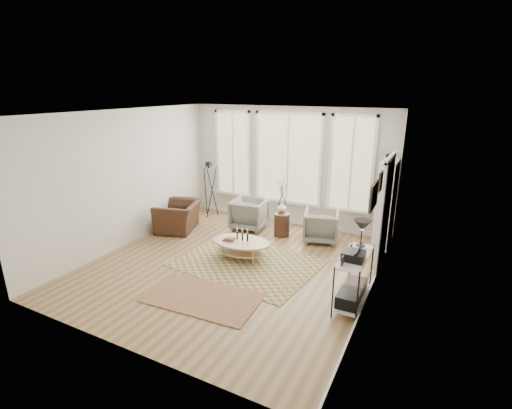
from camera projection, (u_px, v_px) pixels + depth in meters
The scene contains 17 objects.
room at pixel (233, 195), 6.82m from camera, with size 5.50×5.54×2.90m.
bay_window at pixel (288, 160), 9.06m from camera, with size 4.14×0.12×2.24m.
door at pixel (385, 213), 6.76m from camera, with size 0.09×1.06×2.22m.
bookcase at pixel (386, 205), 7.79m from camera, with size 0.31×0.85×2.06m.
low_shelf at pixel (354, 275), 5.80m from camera, with size 0.38×1.08×1.30m.
wall_art at pixel (376, 192), 5.33m from camera, with size 0.04×0.88×0.44m.
rug_main at pixel (247, 263), 7.31m from camera, with size 2.63×1.98×0.01m, color brown.
rug_runner at pixel (203, 297), 6.09m from camera, with size 1.87×1.04×0.01m, color maroon.
coffee_table at pixel (241, 245), 7.43m from camera, with size 1.26×0.86×0.55m.
armchair_left at pixel (249, 214), 9.04m from camera, with size 0.78×0.81×0.73m, color slate.
armchair_right at pixel (321, 226), 8.29m from camera, with size 0.74×0.76×0.69m, color slate.
side_table at pixel (282, 206), 8.47m from camera, with size 0.36×0.36×1.51m.
vase at pixel (282, 207), 8.63m from camera, with size 0.21×0.21×0.22m, color silver.
accent_chair at pixel (179, 216), 8.94m from camera, with size 0.93×1.06×0.69m, color #3B2217.
tripod_camera at pixel (210, 191), 9.88m from camera, with size 0.51×0.51×1.46m.
book_stack_near at pixel (359, 248), 7.79m from camera, with size 0.21×0.27×0.17m, color maroon.
book_stack_far at pixel (355, 254), 7.55m from camera, with size 0.19×0.24×0.15m, color maroon.
Camera 1 is at (3.38, -5.63, 3.31)m, focal length 26.00 mm.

